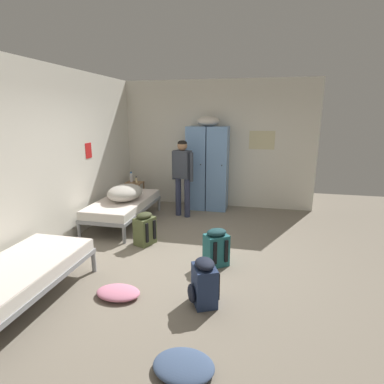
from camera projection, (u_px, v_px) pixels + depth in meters
ground_plane at (188, 257)px, 4.69m from camera, size 9.01×9.01×0.00m
room_backdrop at (140, 152)px, 5.77m from camera, size 4.38×5.69×2.85m
locker_bank at (208, 166)px, 6.87m from camera, size 0.90×0.55×2.07m
shelf_unit at (135, 192)px, 7.19m from camera, size 0.38×0.30×0.57m
bed_left_front at (14, 276)px, 3.38m from camera, size 0.90×1.90×0.49m
bed_left_rear at (124, 205)px, 6.04m from camera, size 0.90×1.90×0.49m
bedding_heap at (125, 192)px, 5.93m from camera, size 0.63×0.83×0.30m
person_traveler at (182, 171)px, 6.32m from camera, size 0.48×0.30×1.60m
water_bottle at (131, 177)px, 7.15m from camera, size 0.07×0.07×0.24m
lotion_bottle at (136, 180)px, 7.07m from camera, size 0.05×0.05×0.15m
backpack_olive at (144, 229)px, 5.10m from camera, size 0.40×0.39×0.55m
backpack_navy at (204, 283)px, 3.48m from camera, size 0.40×0.39×0.55m
backpack_teal at (216, 248)px, 4.39m from camera, size 0.41×0.42×0.55m
clothes_pile_denim at (184, 366)px, 2.60m from camera, size 0.53×0.42×0.10m
clothes_pile_pink at (118, 293)px, 3.66m from camera, size 0.53×0.36×0.10m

